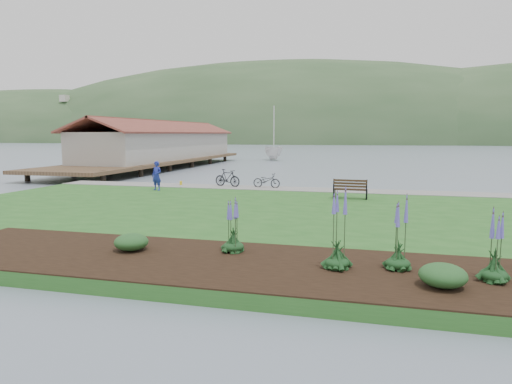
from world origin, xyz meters
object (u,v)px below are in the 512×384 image
person (157,173)px  sailboat (274,160)px  park_bench (350,189)px  bicycle_a (267,181)px

person → sailboat: bearing=102.8°
park_bench → bicycle_a: bearing=148.1°
sailboat → park_bench: bearing=-98.3°
person → bicycle_a: person is taller
person → bicycle_a: size_ratio=1.17×
person → sailboat: size_ratio=0.08×
park_bench → person: (-11.73, 0.78, 0.51)m
person → bicycle_a: 6.93m
person → sailboat: (-1.32, 39.66, -1.46)m
bicycle_a → sailboat: (-7.57, 36.71, -0.87)m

